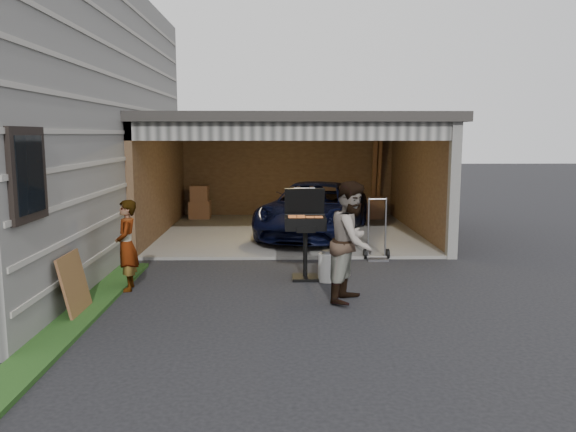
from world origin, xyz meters
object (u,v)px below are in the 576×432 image
at_px(propane_tank, 328,267).
at_px(man, 352,242).
at_px(minivan, 314,212).
at_px(bbq_grill, 305,226).
at_px(plywood_panel, 75,285).
at_px(hand_truck, 377,248).
at_px(woman, 127,245).

bearing_deg(propane_tank, man, -77.05).
bearing_deg(minivan, bbq_grill, -80.51).
bearing_deg(plywood_panel, propane_tank, 25.74).
distance_m(minivan, plywood_panel, 6.87).
relative_size(minivan, propane_tank, 9.50).
relative_size(bbq_grill, hand_truck, 1.25).
distance_m(bbq_grill, hand_truck, 2.19).
relative_size(woman, man, 0.81).
xyz_separation_m(man, bbq_grill, (-0.63, 1.30, 0.02)).
distance_m(minivan, propane_tank, 4.09).
bearing_deg(minivan, plywood_panel, -106.55).
relative_size(bbq_grill, propane_tank, 3.24).
height_order(bbq_grill, plywood_panel, bbq_grill).
relative_size(propane_tank, plywood_panel, 0.55).
distance_m(woman, bbq_grill, 2.94).
height_order(woman, plywood_panel, woman).
bearing_deg(bbq_grill, plywood_panel, -149.31).
height_order(bbq_grill, hand_truck, bbq_grill).
xyz_separation_m(propane_tank, hand_truck, (1.13, 1.63, -0.00)).
distance_m(woman, man, 3.55).
bearing_deg(hand_truck, propane_tank, -125.64).
bearing_deg(hand_truck, minivan, 112.92).
bearing_deg(hand_truck, plywood_panel, -145.50).
xyz_separation_m(man, plywood_panel, (-3.87, -0.63, -0.46)).
bearing_deg(minivan, woman, -110.19).
distance_m(man, plywood_panel, 3.95).
height_order(plywood_panel, hand_truck, hand_truck).
distance_m(woman, propane_tank, 3.30).
bearing_deg(plywood_panel, man, 9.19).
bearing_deg(minivan, man, -72.07).
xyz_separation_m(woman, plywood_panel, (-0.38, -1.28, -0.29)).
bearing_deg(propane_tank, plywood_panel, -154.26).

